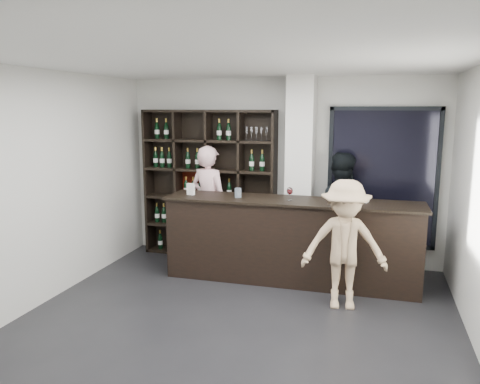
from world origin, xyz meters
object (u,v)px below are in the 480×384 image
(customer, at_px, (344,245))
(tasting_counter, at_px, (290,241))
(taster_pink, at_px, (209,203))
(taster_black, at_px, (338,212))
(wine_shelf, at_px, (209,184))

(customer, bearing_deg, tasting_counter, 130.30)
(taster_pink, bearing_deg, customer, 166.35)
(taster_black, bearing_deg, customer, 95.96)
(taster_black, xyz_separation_m, customer, (0.18, -1.35, -0.10))
(wine_shelf, relative_size, taster_pink, 1.30)
(wine_shelf, relative_size, customer, 1.51)
(taster_black, bearing_deg, tasting_counter, 45.62)
(taster_pink, bearing_deg, wine_shelf, -54.94)
(taster_black, relative_size, customer, 1.12)
(taster_pink, relative_size, customer, 1.16)
(tasting_counter, distance_m, customer, 1.07)
(tasting_counter, xyz_separation_m, taster_black, (0.60, 0.65, 0.30))
(taster_black, bearing_deg, taster_pink, -1.67)
(taster_pink, distance_m, taster_black, 2.05)
(wine_shelf, xyz_separation_m, tasting_counter, (1.50, -0.82, -0.61))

